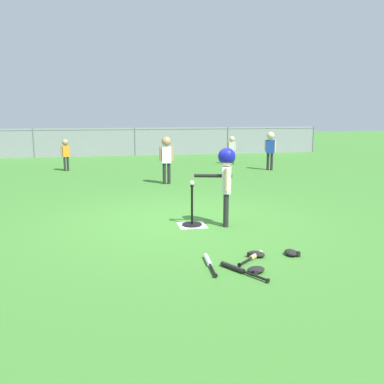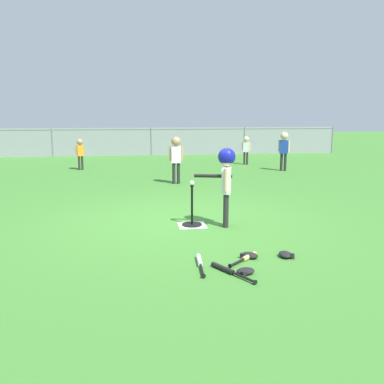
% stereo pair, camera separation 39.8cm
% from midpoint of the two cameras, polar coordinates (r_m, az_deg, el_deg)
% --- Properties ---
extents(ground_plane, '(60.00, 60.00, 0.00)m').
position_cam_midpoint_polar(ground_plane, '(7.15, 0.02, -3.96)').
color(ground_plane, '#3D7A2D').
extents(home_plate, '(0.44, 0.44, 0.01)m').
position_cam_midpoint_polar(home_plate, '(6.90, 1.66, -4.47)').
color(home_plate, white).
rests_on(home_plate, ground_plane).
extents(batting_tee, '(0.32, 0.32, 0.66)m').
position_cam_midpoint_polar(batting_tee, '(6.87, 1.66, -3.67)').
color(batting_tee, black).
rests_on(batting_tee, ground_plane).
extents(baseball_on_tee, '(0.07, 0.07, 0.07)m').
position_cam_midpoint_polar(baseball_on_tee, '(6.75, 1.69, 1.21)').
color(baseball_on_tee, white).
rests_on(baseball_on_tee, batting_tee).
extents(batter_child, '(0.64, 0.35, 1.26)m').
position_cam_midpoint_polar(batter_child, '(6.70, 6.30, 2.81)').
color(batter_child, '#262626').
rests_on(batter_child, ground_plane).
extents(fielder_deep_left, '(0.35, 0.24, 1.20)m').
position_cam_midpoint_polar(fielder_deep_left, '(10.75, -1.10, 5.17)').
color(fielder_deep_left, '#262626').
rests_on(fielder_deep_left, ground_plane).
extents(fielder_deep_right, '(0.31, 0.24, 1.20)m').
position_cam_midpoint_polar(fielder_deep_right, '(13.49, 13.06, 6.03)').
color(fielder_deep_right, '#262626').
rests_on(fielder_deep_right, ground_plane).
extents(fielder_near_left, '(0.28, 0.19, 0.98)m').
position_cam_midpoint_polar(fielder_near_left, '(13.76, -13.97, 5.49)').
color(fielder_near_left, '#262626').
rests_on(fielder_near_left, ground_plane).
extents(fielder_deep_center, '(0.27, 0.19, 0.97)m').
position_cam_midpoint_polar(fielder_deep_center, '(14.87, 8.02, 6.06)').
color(fielder_deep_center, '#262626').
rests_on(fielder_deep_center, ground_plane).
extents(spare_bat_silver, '(0.10, 0.68, 0.06)m').
position_cam_midpoint_polar(spare_bat_silver, '(5.18, 3.29, -9.40)').
color(spare_bat_silver, silver).
rests_on(spare_bat_silver, ground_plane).
extents(spare_bat_wood, '(0.45, 0.43, 0.06)m').
position_cam_midpoint_polar(spare_bat_wood, '(5.40, 9.43, -8.72)').
color(spare_bat_wood, '#DBB266').
rests_on(spare_bat_wood, ground_plane).
extents(spare_bat_black, '(0.40, 0.64, 0.06)m').
position_cam_midpoint_polar(spare_bat_black, '(4.97, 7.02, -10.36)').
color(spare_bat_black, black).
rests_on(spare_bat_black, ground_plane).
extents(glove_by_plate, '(0.18, 0.23, 0.07)m').
position_cam_midpoint_polar(glove_by_plate, '(5.60, 14.46, -8.14)').
color(glove_by_plate, black).
rests_on(glove_by_plate, ground_plane).
extents(glove_near_bats, '(0.27, 0.27, 0.07)m').
position_cam_midpoint_polar(glove_near_bats, '(5.48, 9.80, -8.37)').
color(glove_near_bats, black).
rests_on(glove_near_bats, ground_plane).
extents(glove_tossed_aside, '(0.26, 0.22, 0.07)m').
position_cam_midpoint_polar(glove_tossed_aside, '(4.95, 9.50, -10.46)').
color(glove_tossed_aside, black).
rests_on(glove_tossed_aside, ground_plane).
extents(outfield_fence, '(16.06, 0.06, 1.15)m').
position_cam_midpoint_polar(outfield_fence, '(17.94, -4.84, 6.88)').
color(outfield_fence, slate).
rests_on(outfield_fence, ground_plane).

